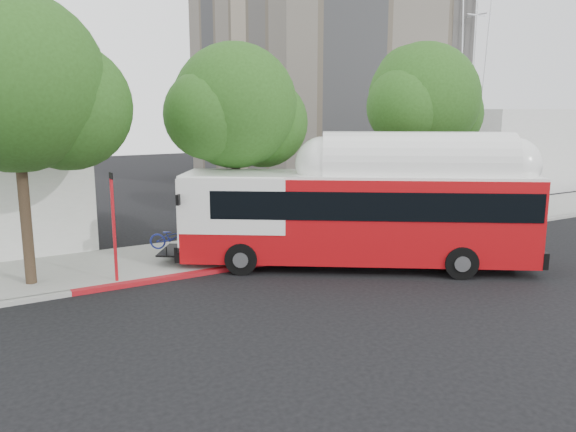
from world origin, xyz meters
name	(u,v)px	position (x,y,z in m)	size (l,w,h in m)	color
ground	(340,289)	(0.00, 0.00, 0.00)	(120.00, 120.00, 0.00)	black
sidewalk	(253,247)	(0.00, 6.50, 0.07)	(60.00, 5.00, 0.15)	gray
curb_strip	(283,260)	(0.00, 3.90, 0.07)	(60.00, 0.30, 0.15)	gray
red_curb_segment	(213,271)	(-3.00, 3.90, 0.08)	(10.00, 0.32, 0.16)	maroon
street_tree_left	(30,90)	(-8.53, 5.56, 6.60)	(6.67, 5.80, 9.74)	#2D2116
street_tree_mid	(243,111)	(-0.59, 6.06, 5.91)	(5.75, 5.00, 8.62)	#2D2116
street_tree_right	(429,104)	(9.44, 5.86, 6.26)	(6.21, 5.40, 9.18)	#2D2116
horizon_block	(521,145)	(30.00, 16.00, 3.00)	(20.00, 12.00, 6.00)	silver
transit_bus	(359,218)	(2.15, 1.84, 1.94)	(12.96, 9.89, 4.15)	#AB0B10
signal_pole	(114,228)	(-6.41, 4.29, 2.01)	(0.11, 0.37, 3.92)	red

